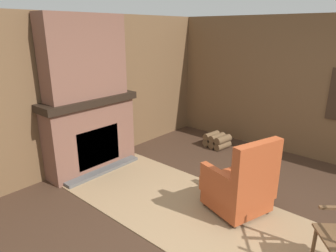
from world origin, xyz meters
TOP-DOWN VIEW (x-y plane):
  - ground_plane at (0.00, 0.00)m, footprint 14.00×14.00m
  - wood_panel_wall_left at (-2.81, 0.00)m, footprint 0.06×6.16m
  - wood_panel_wall_back at (0.01, 2.81)m, footprint 6.16×0.09m
  - fireplace_hearth at (-2.57, 0.00)m, footprint 0.60×1.59m
  - chimney_breast at (-2.58, 0.00)m, footprint 0.34×1.31m
  - area_rug at (-0.55, 0.07)m, footprint 3.85×1.55m
  - armchair at (-0.14, 0.44)m, footprint 0.85×0.85m
  - firewood_stack at (-1.53, 2.14)m, footprint 0.48×0.42m
  - oil_lamp_vase at (-2.62, -0.58)m, footprint 0.12×0.12m
  - storage_case at (-2.62, 0.27)m, footprint 0.18×0.20m

SIDE VIEW (x-z plane):
  - ground_plane at x=0.00m, z-range 0.00..0.00m
  - area_rug at x=-0.55m, z-range 0.00..0.01m
  - firewood_stack at x=-1.53m, z-range 0.00..0.26m
  - armchair at x=-0.14m, z-range -0.15..0.87m
  - fireplace_hearth at x=-2.57m, z-range 0.00..1.20m
  - wood_panel_wall_back at x=0.01m, z-range 0.00..2.45m
  - wood_panel_wall_left at x=-2.81m, z-range 0.00..2.45m
  - storage_case at x=-2.62m, z-range 1.20..1.32m
  - oil_lamp_vase at x=-2.62m, z-range 1.16..1.44m
  - chimney_breast at x=-2.58m, z-range 1.20..2.43m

